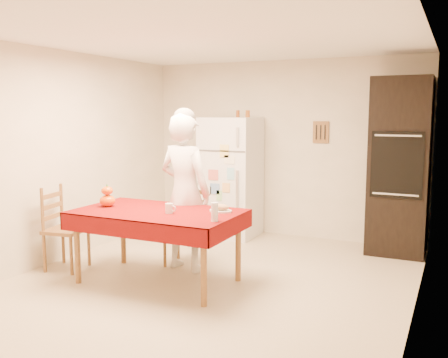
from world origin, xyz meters
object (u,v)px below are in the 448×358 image
Objects in this scene: wine_glass at (215,212)px; oven_cabinet at (399,167)px; dining_table at (158,217)px; coffee_mug at (169,208)px; refrigerator at (231,177)px; bread_plate at (221,211)px; chair_far at (188,221)px; seated_woman at (185,193)px; chair_left at (61,225)px; pumpkin_lower at (107,201)px.

oven_cabinet is at bearing 60.47° from wine_glass.
coffee_mug reaches higher than dining_table.
refrigerator reaches higher than bread_plate.
refrigerator is at bearing -178.82° from oven_cabinet.
oven_cabinet is at bearing 52.84° from bread_plate.
chair_far is 9.50× the size of coffee_mug.
seated_woman is (0.04, 0.51, 0.19)m from dining_table.
chair_left is 2.03m from wine_glass.
wine_glass is (0.72, -0.71, -0.03)m from seated_woman.
dining_table is at bearing 165.38° from wine_glass.
refrigerator is at bearing 90.52° from chair_far.
refrigerator is at bearing 78.21° from pumpkin_lower.
chair_far is 0.87m from bread_plate.
dining_table is at bearing 93.69° from seated_woman.
refrigerator is 1.79× the size of chair_far.
coffee_mug is at bearing -98.76° from chair_left.
pumpkin_lower reaches higher than bread_plate.
wine_glass is at bearing -71.55° from bread_plate.
wine_glass is (-1.37, -2.41, -0.25)m from oven_cabinet.
chair_far is 5.40× the size of wine_glass.
chair_left is 0.54× the size of seated_woman.
oven_cabinet is 3.55m from pumpkin_lower.
coffee_mug is (0.23, -0.78, 0.30)m from chair_far.
wine_glass is 0.73× the size of bread_plate.
oven_cabinet reaches higher than chair_far.
oven_cabinet is 9.17× the size of bread_plate.
chair_left is (-3.37, -2.30, -0.59)m from oven_cabinet.
chair_left is at bearing -179.30° from coffee_mug.
coffee_mug is 0.42× the size of bread_plate.
seated_woman is 0.85m from pumpkin_lower.
wine_glass is at bearing -51.98° from chair_far.
chair_left is 1.45m from coffee_mug.
pumpkin_lower reaches higher than coffee_mug.
wine_glass is (1.37, -0.16, 0.03)m from pumpkin_lower.
pumpkin_lower is at bearing 47.38° from seated_woman.
coffee_mug is 0.57× the size of wine_glass.
refrigerator is at bearing -75.70° from seated_woman.
wine_glass reaches higher than bread_plate.
chair_left is at bearing -170.64° from bread_plate.
oven_cabinet is 2.32× the size of chair_far.
refrigerator reaches higher than chair_far.
seated_woman is 10.45× the size of pumpkin_lower.
chair_far reaches higher than wine_glass.
chair_left is 3.96× the size of bread_plate.
seated_woman reaches higher than wine_glass.
dining_table is at bearing 3.08° from pumpkin_lower.
oven_cabinet is at bearing -133.03° from seated_woman.
seated_woman is 1.01m from wine_glass.
dining_table is (0.16, -2.17, -0.16)m from refrigerator.
refrigerator is 9.66× the size of wine_glass.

